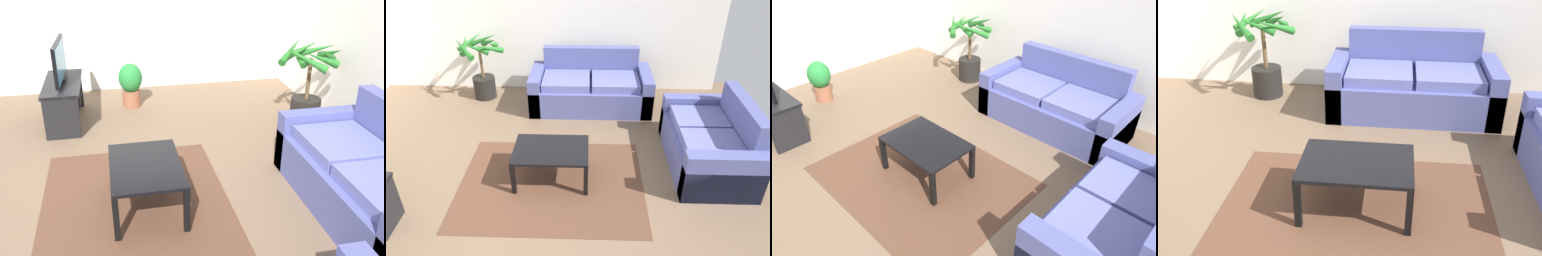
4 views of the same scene
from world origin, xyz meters
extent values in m
plane|color=brown|center=(0.00, 0.00, 0.00)|extent=(6.60, 6.60, 0.00)
cube|color=silver|center=(-3.00, 0.00, 1.35)|extent=(0.06, 6.00, 2.70)
cube|color=#4C518C|center=(0.78, 2.25, 0.21)|extent=(1.92, 0.90, 0.42)
cube|color=#4C518C|center=(-0.09, 2.25, 0.31)|extent=(0.18, 0.90, 0.62)
cube|color=#5D63A4|center=(0.39, 2.20, 0.48)|extent=(0.74, 0.66, 0.12)
cube|color=black|center=(-1.80, -0.45, 0.53)|extent=(1.10, 0.45, 0.04)
cube|color=black|center=(-1.80, -0.45, 0.25)|extent=(1.02, 0.39, 0.03)
cube|color=black|center=(-2.32, -0.45, 0.27)|extent=(0.06, 0.41, 0.55)
cube|color=black|center=(-1.28, -0.45, 0.27)|extent=(0.06, 0.41, 0.55)
cube|color=black|center=(-1.80, -0.45, 0.83)|extent=(0.87, 0.07, 0.49)
cube|color=teal|center=(-1.80, -0.43, 0.83)|extent=(0.81, 0.04, 0.44)
cylinder|color=black|center=(-1.80, -0.45, 0.57)|extent=(0.10, 0.10, 0.04)
cube|color=black|center=(0.32, 0.39, 0.42)|extent=(0.88, 0.62, 0.03)
cube|color=black|center=(-0.10, 0.10, 0.20)|extent=(0.05, 0.05, 0.41)
cube|color=black|center=(0.73, 0.10, 0.20)|extent=(0.05, 0.05, 0.41)
cube|color=black|center=(-0.10, 0.67, 0.20)|extent=(0.05, 0.05, 0.41)
cube|color=black|center=(0.73, 0.67, 0.20)|extent=(0.05, 0.05, 0.41)
cube|color=#513323|center=(0.32, 0.29, 0.00)|extent=(2.20, 1.70, 0.01)
cylinder|color=black|center=(-1.05, 2.55, 0.19)|extent=(0.37, 0.37, 0.37)
cylinder|color=brown|center=(-1.05, 2.55, 0.63)|extent=(0.05, 0.05, 0.52)
cone|color=#236A24|center=(-0.82, 2.56, 0.94)|extent=(0.13, 0.47, 0.26)
cone|color=#236A24|center=(-0.91, 2.69, 0.94)|extent=(0.36, 0.35, 0.24)
cone|color=#236A24|center=(-1.05, 2.80, 0.94)|extent=(0.50, 0.10, 0.27)
cone|color=#236A24|center=(-1.24, 2.70, 0.94)|extent=(0.39, 0.44, 0.27)
cone|color=#236A24|center=(-1.28, 2.53, 0.94)|extent=(0.15, 0.47, 0.26)
cone|color=#236A24|center=(-1.25, 2.37, 0.94)|extent=(0.44, 0.46, 0.29)
cone|color=#236A24|center=(-1.03, 2.35, 0.94)|extent=(0.41, 0.14, 0.24)
cone|color=#236A24|center=(-0.84, 2.38, 0.94)|extent=(0.42, 0.48, 0.29)
cylinder|color=brown|center=(-2.18, 0.43, 0.12)|extent=(0.26, 0.26, 0.23)
ellipsoid|color=#247B32|center=(-2.18, 0.43, 0.42)|extent=(0.33, 0.33, 0.41)
camera|label=1|loc=(3.51, 0.14, 2.26)|focal=39.35mm
camera|label=2|loc=(0.75, -3.03, 2.86)|focal=33.53mm
camera|label=3|loc=(2.68, -1.49, 2.56)|focal=32.04mm
camera|label=4|loc=(0.59, -2.40, 2.19)|focal=40.02mm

